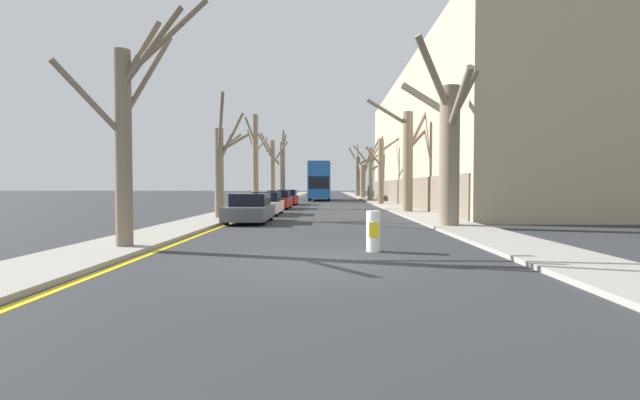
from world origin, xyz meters
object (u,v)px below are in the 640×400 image
object	(u,v)px
parked_car_1	(267,204)
parked_car_3	(287,198)
street_tree_right_2	(381,169)
double_decker_bus	(320,179)
street_tree_left_2	(255,159)
street_tree_left_4	(282,168)
street_tree_left_1	(221,166)
street_tree_right_4	(363,178)
street_tree_right_3	(371,171)
street_tree_right_1	(408,157)
street_tree_left_0	(127,131)
parked_car_0	(250,209)
parked_car_2	(279,200)
traffic_bollard	(373,231)
street_tree_left_3	(272,167)
street_tree_right_0	(448,143)
street_tree_right_5	(357,174)

from	to	relation	value
parked_car_1	parked_car_3	xyz separation A→B (m)	(-0.00, 13.69, 0.02)
street_tree_right_2	double_decker_bus	bearing A→B (deg)	114.91
street_tree_left_2	street_tree_left_4	world-z (taller)	street_tree_left_4
street_tree_left_1	street_tree_right_4	distance (m)	40.32
parked_car_1	parked_car_3	distance (m)	13.69
street_tree_left_4	street_tree_right_2	xyz separation A→B (m)	(10.82, -15.20, -0.68)
street_tree_right_2	street_tree_right_4	world-z (taller)	street_tree_right_4
street_tree_left_2	street_tree_right_3	distance (m)	19.46
street_tree_right_1	street_tree_right_4	world-z (taller)	street_tree_right_1
street_tree_left_4	street_tree_right_4	distance (m)	12.57
street_tree_left_0	street_tree_left_1	distance (m)	10.58
parked_car_0	parked_car_2	xyz separation A→B (m)	(-0.00, 12.50, 0.02)
traffic_bollard	street_tree_right_4	bearing A→B (deg)	85.38
traffic_bollard	double_decker_bus	bearing A→B (deg)	92.92
parked_car_0	street_tree_right_4	bearing A→B (deg)	77.59
street_tree_left_4	parked_car_0	bearing A→B (deg)	-86.56
parked_car_0	parked_car_3	distance (m)	19.42
street_tree_left_1	parked_car_1	xyz separation A→B (m)	(1.80, 4.03, -2.14)
street_tree_left_1	street_tree_right_4	world-z (taller)	street_tree_right_4
street_tree_left_2	street_tree_left_3	distance (m)	10.92
street_tree_left_0	traffic_bollard	xyz separation A→B (m)	(6.64, -0.14, -2.70)
street_tree_left_3	street_tree_left_4	xyz separation A→B (m)	(-0.06, 10.33, 0.33)
parked_car_1	traffic_bollard	xyz separation A→B (m)	(4.92, -14.75, -0.11)
street_tree_right_4	street_tree_left_4	bearing A→B (deg)	-151.52
street_tree_right_0	street_tree_right_1	size ratio (longest dim) A/B	1.01
street_tree_left_3	parked_car_3	bearing A→B (deg)	-67.40
street_tree_left_3	street_tree_right_1	size ratio (longest dim) A/B	0.97
street_tree_left_4	parked_car_1	bearing A→B (deg)	-85.88
street_tree_left_4	street_tree_right_0	distance (m)	38.62
street_tree_left_0	parked_car_3	xyz separation A→B (m)	(1.72, 28.29, -2.58)
street_tree_right_2	parked_car_2	world-z (taller)	street_tree_right_2
street_tree_left_3	street_tree_right_4	distance (m)	19.65
street_tree_left_4	street_tree_right_4	size ratio (longest dim) A/B	1.31
street_tree_left_1	street_tree_left_2	xyz separation A→B (m)	(-0.16, 11.65, 1.07)
street_tree_left_2	parked_car_0	distance (m)	13.87
street_tree_right_3	parked_car_2	size ratio (longest dim) A/B	1.58
street_tree_left_0	street_tree_right_3	size ratio (longest dim) A/B	0.96
street_tree_left_2	double_decker_bus	distance (m)	19.42
street_tree_left_3	parked_car_2	world-z (taller)	street_tree_left_3
street_tree_right_4	traffic_bollard	bearing A→B (deg)	-94.62
street_tree_left_3	parked_car_0	xyz separation A→B (m)	(2.02, -24.27, -3.07)
street_tree_right_5	traffic_bollard	distance (m)	61.14
street_tree_left_0	street_tree_right_5	size ratio (longest dim) A/B	0.76
street_tree_left_4	street_tree_left_3	bearing A→B (deg)	-89.65
street_tree_left_2	street_tree_right_2	size ratio (longest dim) A/B	1.09
street_tree_right_1	parked_car_0	size ratio (longest dim) A/B	1.79
street_tree_right_5	parked_car_0	size ratio (longest dim) A/B	2.16
street_tree_left_1	street_tree_left_3	distance (m)	22.59
street_tree_right_0	double_decker_bus	bearing A→B (deg)	99.71
street_tree_right_0	street_tree_right_5	xyz separation A→B (m)	(0.16, 54.38, 0.25)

